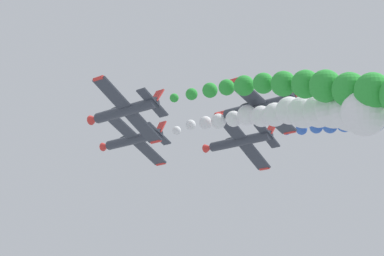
{
  "coord_description": "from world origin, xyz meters",
  "views": [
    {
      "loc": [
        -62.42,
        -63.9,
        68.44
      ],
      "look_at": [
        0.0,
        0.0,
        89.71
      ],
      "focal_mm": 79.65,
      "sensor_mm": 36.0,
      "label": 1
    }
  ],
  "objects_px": {
    "airplane_lead": "(133,140)",
    "airplane_left_inner": "(125,111)",
    "airplane_left_outer": "(258,107)",
    "airplane_right_inner": "(239,141)"
  },
  "relations": [
    {
      "from": "airplane_lead",
      "to": "airplane_left_inner",
      "type": "height_order",
      "value": "airplane_left_inner"
    },
    {
      "from": "airplane_lead",
      "to": "airplane_left_inner",
      "type": "relative_size",
      "value": 1.0
    },
    {
      "from": "airplane_left_inner",
      "to": "airplane_left_outer",
      "type": "bearing_deg",
      "value": -48.33
    },
    {
      "from": "airplane_lead",
      "to": "airplane_left_inner",
      "type": "distance_m",
      "value": 13.3
    },
    {
      "from": "airplane_lead",
      "to": "airplane_left_outer",
      "type": "height_order",
      "value": "airplane_lead"
    },
    {
      "from": "airplane_lead",
      "to": "airplane_left_outer",
      "type": "bearing_deg",
      "value": -90.8
    },
    {
      "from": "airplane_right_inner",
      "to": "airplane_left_outer",
      "type": "relative_size",
      "value": 1.0
    },
    {
      "from": "airplane_left_inner",
      "to": "airplane_lead",
      "type": "bearing_deg",
      "value": 46.09
    },
    {
      "from": "airplane_left_inner",
      "to": "airplane_right_inner",
      "type": "xyz_separation_m",
      "value": [
        17.7,
        0.57,
        -0.33
      ]
    },
    {
      "from": "airplane_left_inner",
      "to": "airplane_left_outer",
      "type": "height_order",
      "value": "airplane_left_inner"
    }
  ]
}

